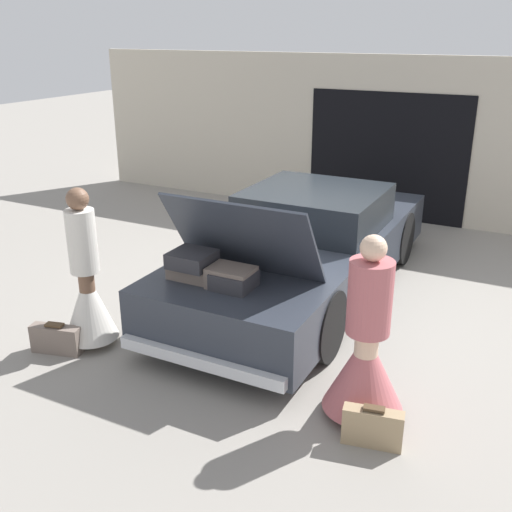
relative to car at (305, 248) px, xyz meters
name	(u,v)px	position (x,y,z in m)	size (l,w,h in m)	color
ground_plane	(304,290)	(0.00, -0.01, -0.58)	(40.00, 40.00, 0.00)	gray
garage_wall_back	(389,139)	(0.00, 3.69, 0.81)	(12.00, 0.14, 2.80)	beige
car	(305,248)	(0.00, 0.00, 0.00)	(1.92, 5.08, 1.68)	#2D333D
person_left	(87,291)	(-1.49, -2.35, 0.04)	(0.57, 0.57, 1.73)	brown
person_right	(366,355)	(1.50, -2.25, 0.01)	(0.71, 0.71, 1.68)	beige
suitcase_beside_left_person	(56,339)	(-1.69, -2.67, -0.43)	(0.56, 0.27, 0.33)	#75665B
suitcase_beside_right_person	(373,427)	(1.70, -2.62, -0.42)	(0.51, 0.22, 0.36)	#9E8460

